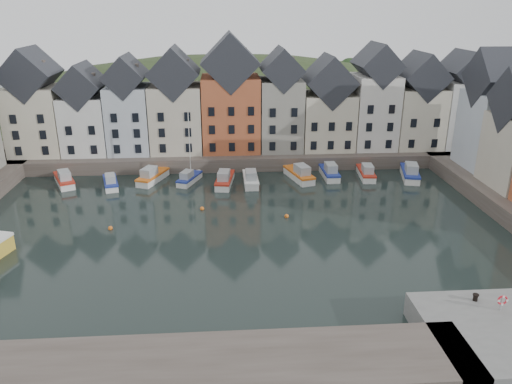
{
  "coord_description": "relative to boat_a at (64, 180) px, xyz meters",
  "views": [
    {
      "loc": [
        -1.27,
        -48.4,
        23.55
      ],
      "look_at": [
        2.46,
        6.0,
        2.9
      ],
      "focal_mm": 35.0,
      "sensor_mm": 36.0,
      "label": 1
    }
  ],
  "objects": [
    {
      "name": "boat_i",
      "position": [
        42.54,
        0.17,
        -0.03
      ],
      "size": [
        2.42,
        6.23,
        2.34
      ],
      "rotation": [
        0.0,
        0.0,
        -0.09
      ],
      "color": "silver",
      "rests_on": "ground"
    },
    {
      "name": "boat_f",
      "position": [
        25.76,
        -1.52,
        -0.01
      ],
      "size": [
        1.98,
        6.26,
        2.4
      ],
      "rotation": [
        0.0,
        0.0,
        0.01
      ],
      "color": "silver",
      "rests_on": "ground"
    },
    {
      "name": "life_ring_post",
      "position": [
        42.5,
        -36.23,
        2.14
      ],
      "size": [
        0.8,
        0.17,
        1.3
      ],
      "color": "gray",
      "rests_on": "near_quay"
    },
    {
      "name": "boat_b",
      "position": [
        6.55,
        -1.32,
        -0.08
      ],
      "size": [
        3.15,
        5.88,
        2.16
      ],
      "rotation": [
        0.0,
        0.0,
        0.26
      ],
      "color": "silver",
      "rests_on": "ground"
    },
    {
      "name": "far_quay",
      "position": [
        23.29,
        11.69,
        0.28
      ],
      "size": [
        90.0,
        16.0,
        2.0
      ],
      "primitive_type": "cube",
      "color": "#443B34",
      "rests_on": "ground"
    },
    {
      "name": "boat_g",
      "position": [
        32.8,
        -0.1,
        0.05
      ],
      "size": [
        3.87,
        7.09,
        2.6
      ],
      "rotation": [
        0.0,
        0.0,
        0.28
      ],
      "color": "silver",
      "rests_on": "ground"
    },
    {
      "name": "mooring_buoys",
      "position": [
        19.29,
        -12.98,
        -0.57
      ],
      "size": [
        20.5,
        5.5,
        0.5
      ],
      "color": "orange",
      "rests_on": "ground"
    },
    {
      "name": "ground",
      "position": [
        23.29,
        -18.31,
        -0.72
      ],
      "size": [
        260.0,
        260.0,
        0.0
      ],
      "primitive_type": "plane",
      "color": "black",
      "rests_on": "ground"
    },
    {
      "name": "boat_e",
      "position": [
        22.14,
        -1.62,
        0.02
      ],
      "size": [
        2.93,
        6.71,
        2.49
      ],
      "rotation": [
        0.0,
        0.0,
        -0.14
      ],
      "color": "silver",
      "rests_on": "ground"
    },
    {
      "name": "boat_j",
      "position": [
        48.7,
        -0.67,
        0.07
      ],
      "size": [
        3.73,
        7.24,
        2.66
      ],
      "rotation": [
        0.0,
        0.0,
        -0.24
      ],
      "color": "silver",
      "rests_on": "ground"
    },
    {
      "name": "near_wall",
      "position": [
        13.29,
        -40.31,
        0.28
      ],
      "size": [
        50.0,
        6.0,
        2.0
      ],
      "primitive_type": "cube",
      "color": "#443B34",
      "rests_on": "ground"
    },
    {
      "name": "boat_c",
      "position": [
        11.96,
        0.49,
        0.02
      ],
      "size": [
        4.23,
        6.78,
        2.49
      ],
      "rotation": [
        0.0,
        0.0,
        -0.37
      ],
      "color": "silver",
      "rests_on": "ground"
    },
    {
      "name": "mooring_bollard",
      "position": [
        41.24,
        -34.81,
        1.59
      ],
      "size": [
        0.48,
        0.48,
        0.56
      ],
      "color": "black",
      "rests_on": "near_quay"
    },
    {
      "name": "boat_a",
      "position": [
        0.0,
        0.0,
        0.0
      ],
      "size": [
        4.43,
        6.55,
        2.42
      ],
      "rotation": [
        0.0,
        0.0,
        0.43
      ],
      "color": "silver",
      "rests_on": "ground"
    },
    {
      "name": "boat_d",
      "position": [
        17.16,
        -0.33,
        -0.05
      ],
      "size": [
        3.56,
        5.64,
        10.34
      ],
      "rotation": [
        0.0,
        0.0,
        -0.38
      ],
      "color": "silver",
      "rests_on": "ground"
    },
    {
      "name": "hillside",
      "position": [
        23.31,
        37.69,
        -18.68
      ],
      "size": [
        153.6,
        70.4,
        64.0
      ],
      "color": "#273319",
      "rests_on": "ground"
    },
    {
      "name": "far_terrace",
      "position": [
        26.5,
        9.69,
        8.15
      ],
      "size": [
        72.37,
        8.16,
        17.78
      ],
      "color": "beige",
      "rests_on": "far_quay"
    },
    {
      "name": "boat_h",
      "position": [
        37.28,
        0.72,
        0.01
      ],
      "size": [
        2.06,
        6.45,
        2.47
      ],
      "rotation": [
        0.0,
        0.0,
        0.01
      ],
      "color": "silver",
      "rests_on": "ground"
    }
  ]
}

